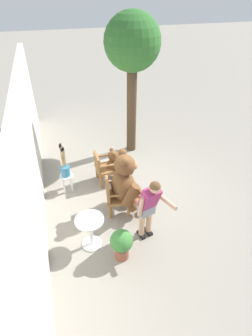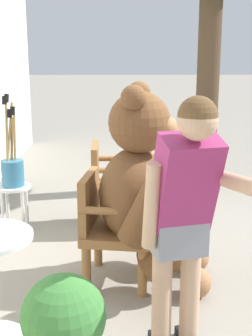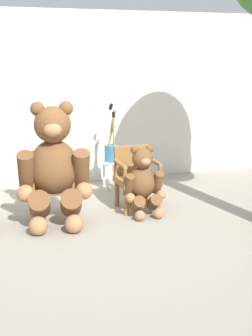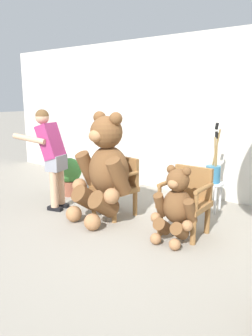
{
  "view_description": "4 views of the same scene",
  "coord_description": "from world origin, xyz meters",
  "px_view_note": "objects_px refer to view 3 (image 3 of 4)",
  "views": [
    {
      "loc": [
        -4.94,
        1.8,
        4.39
      ],
      "look_at": [
        -0.15,
        0.34,
        0.85
      ],
      "focal_mm": 28.0,
      "sensor_mm": 36.0,
      "label": 1
    },
    {
      "loc": [
        -3.98,
        0.67,
        1.78
      ],
      "look_at": [
        0.18,
        0.59,
        0.72
      ],
      "focal_mm": 50.0,
      "sensor_mm": 36.0,
      "label": 2
    },
    {
      "loc": [
        -1.48,
        -5.23,
        2.11
      ],
      "look_at": [
        0.34,
        0.41,
        0.66
      ],
      "focal_mm": 50.0,
      "sensor_mm": 36.0,
      "label": 3
    },
    {
      "loc": [
        2.41,
        -2.96,
        1.77
      ],
      "look_at": [
        -0.19,
        0.44,
        0.81
      ],
      "focal_mm": 35.0,
      "sensor_mm": 36.0,
      "label": 4
    }
  ],
  "objects_px": {
    "wooden_chair_right": "(136,176)",
    "brush_bucket": "(111,150)",
    "wooden_chair_left": "(53,183)",
    "white_stool": "(111,168)",
    "teddy_bear_large": "(54,165)",
    "teddy_bear_small": "(143,181)"
  },
  "relations": [
    {
      "from": "teddy_bear_large",
      "to": "teddy_bear_small",
      "type": "xyz_separation_m",
      "value": [
        1.18,
        -0.03,
        -0.3
      ]
    },
    {
      "from": "teddy_bear_large",
      "to": "white_stool",
      "type": "height_order",
      "value": "teddy_bear_large"
    },
    {
      "from": "wooden_chair_right",
      "to": "teddy_bear_large",
      "type": "height_order",
      "value": "teddy_bear_large"
    },
    {
      "from": "teddy_bear_large",
      "to": "brush_bucket",
      "type": "relative_size",
      "value": 1.7
    },
    {
      "from": "teddy_bear_large",
      "to": "white_stool",
      "type": "relative_size",
      "value": 3.37
    },
    {
      "from": "wooden_chair_right",
      "to": "brush_bucket",
      "type": "distance_m",
      "value": 1.0
    },
    {
      "from": "teddy_bear_small",
      "to": "brush_bucket",
      "type": "xyz_separation_m",
      "value": [
        -0.07,
        1.28,
        0.19
      ]
    },
    {
      "from": "wooden_chair_right",
      "to": "teddy_bear_small",
      "type": "distance_m",
      "value": 0.29
    },
    {
      "from": "teddy_bear_large",
      "to": "white_stool",
      "type": "distance_m",
      "value": 1.72
    },
    {
      "from": "teddy_bear_small",
      "to": "white_stool",
      "type": "height_order",
      "value": "teddy_bear_small"
    },
    {
      "from": "teddy_bear_small",
      "to": "white_stool",
      "type": "xyz_separation_m",
      "value": [
        -0.07,
        1.27,
        -0.1
      ]
    },
    {
      "from": "wooden_chair_left",
      "to": "brush_bucket",
      "type": "height_order",
      "value": "brush_bucket"
    },
    {
      "from": "wooden_chair_right",
      "to": "brush_bucket",
      "type": "relative_size",
      "value": 0.94
    },
    {
      "from": "teddy_bear_small",
      "to": "brush_bucket",
      "type": "relative_size",
      "value": 1.03
    },
    {
      "from": "brush_bucket",
      "to": "teddy_bear_small",
      "type": "bearing_deg",
      "value": -86.98
    },
    {
      "from": "wooden_chair_right",
      "to": "white_stool",
      "type": "xyz_separation_m",
      "value": [
        -0.07,
        0.98,
        -0.11
      ]
    },
    {
      "from": "wooden_chair_right",
      "to": "white_stool",
      "type": "relative_size",
      "value": 1.87
    },
    {
      "from": "white_stool",
      "to": "brush_bucket",
      "type": "relative_size",
      "value": 0.5
    },
    {
      "from": "wooden_chair_left",
      "to": "white_stool",
      "type": "distance_m",
      "value": 1.47
    },
    {
      "from": "teddy_bear_large",
      "to": "brush_bucket",
      "type": "bearing_deg",
      "value": 48.33
    },
    {
      "from": "wooden_chair_left",
      "to": "wooden_chair_right",
      "type": "height_order",
      "value": "same"
    },
    {
      "from": "wooden_chair_left",
      "to": "brush_bucket",
      "type": "xyz_separation_m",
      "value": [
        1.09,
        0.98,
        0.19
      ]
    }
  ]
}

